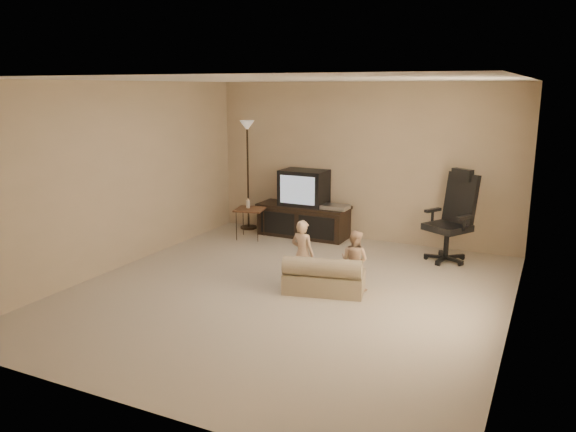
# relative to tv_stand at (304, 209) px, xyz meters

# --- Properties ---
(floor) EXTENTS (5.50, 5.50, 0.00)m
(floor) POSITION_rel_tv_stand_xyz_m (0.90, -2.49, -0.46)
(floor) COLOR #C3B59B
(floor) RESTS_ON ground
(room_shell) EXTENTS (5.50, 5.50, 5.50)m
(room_shell) POSITION_rel_tv_stand_xyz_m (0.90, -2.49, 1.06)
(room_shell) COLOR white
(room_shell) RESTS_ON floor
(tv_stand) EXTENTS (1.55, 0.59, 1.10)m
(tv_stand) POSITION_rel_tv_stand_xyz_m (0.00, 0.00, 0.00)
(tv_stand) COLOR black
(tv_stand) RESTS_ON floor
(office_chair) EXTENTS (0.82, 0.83, 1.30)m
(office_chair) POSITION_rel_tv_stand_xyz_m (2.42, -0.32, 0.01)
(office_chair) COLOR black
(office_chair) RESTS_ON floor
(side_table) EXTENTS (0.53, 0.53, 0.67)m
(side_table) POSITION_rel_tv_stand_xyz_m (-0.74, -0.50, 0.02)
(side_table) COLOR brown
(side_table) RESTS_ON floor
(floor_lamp) EXTENTS (0.29, 0.29, 1.87)m
(floor_lamp) POSITION_rel_tv_stand_xyz_m (-1.09, 0.06, 0.90)
(floor_lamp) COLOR black
(floor_lamp) RESTS_ON floor
(child_sofa) EXTENTS (1.04, 0.73, 0.47)m
(child_sofa) POSITION_rel_tv_stand_xyz_m (1.29, -2.30, -0.27)
(child_sofa) COLOR tan
(child_sofa) RESTS_ON floor
(toddler_left) EXTENTS (0.33, 0.26, 0.85)m
(toddler_left) POSITION_rel_tv_stand_xyz_m (0.97, -2.21, -0.04)
(toddler_left) COLOR #DBAD89
(toddler_left) RESTS_ON floor
(toddler_right) EXTENTS (0.39, 0.26, 0.75)m
(toddler_right) POSITION_rel_tv_stand_xyz_m (1.58, -2.04, -0.08)
(toddler_right) COLOR #DBAD89
(toddler_right) RESTS_ON floor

